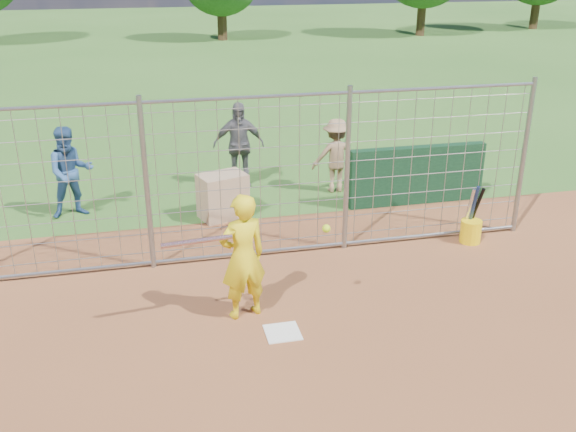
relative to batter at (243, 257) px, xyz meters
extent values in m
plane|color=#2D591E|center=(0.39, -0.34, -0.84)|extent=(100.00, 100.00, 0.00)
cube|color=silver|center=(0.39, -0.54, -0.83)|extent=(0.43, 0.43, 0.02)
cube|color=#11381E|center=(3.79, 3.26, -0.29)|extent=(2.60, 0.20, 1.10)
imported|color=yellow|center=(0.00, 0.00, 0.00)|extent=(0.70, 0.55, 1.69)
imported|color=navy|center=(-2.40, 4.05, -0.03)|extent=(0.90, 0.77, 1.63)
imported|color=#535357|center=(0.71, 4.93, 0.02)|extent=(1.03, 0.48, 1.72)
imported|color=#8E6E4D|center=(2.51, 4.23, -0.12)|extent=(0.97, 0.59, 1.45)
cube|color=tan|center=(0.18, 3.38, -0.44)|extent=(0.93, 0.77, 0.80)
cylinder|color=silver|center=(-0.58, -0.20, 0.37)|extent=(0.86, 0.16, 0.06)
sphere|color=#C0EB18|center=(1.02, -0.21, 0.38)|extent=(0.10, 0.10, 0.10)
cylinder|color=yellow|center=(3.95, 1.41, -0.65)|extent=(0.34, 0.34, 0.38)
cylinder|color=silver|center=(3.90, 1.46, -0.29)|extent=(0.10, 0.32, 0.83)
cylinder|color=navy|center=(3.97, 1.46, -0.29)|extent=(0.09, 0.21, 0.85)
cylinder|color=black|center=(4.02, 1.46, -0.29)|extent=(0.10, 0.34, 0.82)
cylinder|color=gray|center=(-1.11, 1.66, 0.46)|extent=(0.08, 0.08, 2.60)
cylinder|color=gray|center=(1.89, 1.66, 0.46)|extent=(0.08, 0.08, 2.60)
cylinder|color=gray|center=(4.89, 1.66, 0.46)|extent=(0.08, 0.08, 2.60)
cylinder|color=gray|center=(0.39, 1.66, 1.66)|extent=(9.00, 0.05, 0.05)
cylinder|color=gray|center=(0.39, 1.66, -0.76)|extent=(9.00, 0.05, 0.05)
cube|color=gray|center=(0.39, 1.66, 0.41)|extent=(9.00, 0.02, 2.50)
cylinder|color=#3F2B19|center=(3.39, 27.66, 0.24)|extent=(0.50, 0.50, 2.16)
cylinder|color=#3F2B19|center=(14.39, 27.16, 0.45)|extent=(0.50, 0.50, 2.59)
cylinder|color=#3F2B19|center=(22.39, 28.66, 0.38)|extent=(0.50, 0.50, 2.45)
camera|label=1|loc=(-1.07, -7.19, 3.57)|focal=40.00mm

